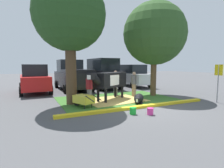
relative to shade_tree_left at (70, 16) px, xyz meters
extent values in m
plane|color=#4C4C4F|center=(2.79, -2.26, -4.34)|extent=(80.00, 80.00, 0.00)
cube|color=#386B28|center=(2.67, 0.11, -4.33)|extent=(6.51, 4.36, 0.02)
cube|color=yellow|center=(2.67, -2.22, -4.28)|extent=(7.71, 0.24, 0.12)
cube|color=tan|center=(2.35, -0.13, -4.31)|extent=(3.37, 2.64, 0.04)
cylinder|color=#4C3823|center=(0.00, 0.00, -2.76)|extent=(0.52, 0.52, 3.16)
sphere|color=#23471E|center=(0.00, 0.00, 0.05)|extent=(3.52, 3.52, 3.52)
cylinder|color=brown|center=(5.34, 0.24, -3.05)|extent=(0.37, 0.37, 2.56)
sphere|color=#2D5123|center=(5.34, 0.24, -0.40)|extent=(3.91, 3.91, 3.91)
cube|color=black|center=(2.23, 0.07, -3.18)|extent=(2.33, 1.80, 0.80)
cube|color=white|center=(2.10, -0.01, -3.18)|extent=(1.14, 1.08, 0.56)
cylinder|color=black|center=(1.10, -0.62, -3.08)|extent=(0.71, 0.60, 0.58)
cube|color=black|center=(0.82, -0.79, -2.90)|extent=(0.51, 0.45, 0.32)
cube|color=white|center=(0.65, -0.90, -2.94)|extent=(0.21, 0.23, 0.20)
cylinder|color=black|center=(1.62, -0.59, -3.96)|extent=(0.14, 0.14, 0.76)
cylinder|color=black|center=(1.37, -0.17, -3.96)|extent=(0.14, 0.14, 0.76)
cylinder|color=black|center=(3.09, 0.32, -3.96)|extent=(0.14, 0.14, 0.76)
cylinder|color=black|center=(2.84, 0.73, -3.96)|extent=(0.14, 0.14, 0.76)
cylinder|color=black|center=(3.25, 0.70, -3.43)|extent=(0.06, 0.06, 0.70)
ellipsoid|color=black|center=(3.24, -1.22, -4.10)|extent=(1.09, 1.14, 0.48)
cube|color=black|center=(2.85, -1.67, -4.08)|extent=(0.33, 0.34, 0.22)
cube|color=silver|center=(2.77, -1.76, -4.08)|extent=(0.11, 0.11, 0.16)
cylinder|color=black|center=(3.15, -1.60, -4.28)|extent=(0.31, 0.33, 0.10)
cylinder|color=slate|center=(3.16, 1.33, -3.92)|extent=(0.26, 0.26, 0.83)
cylinder|color=#9E7F5B|center=(3.16, 1.33, -3.23)|extent=(0.34, 0.34, 0.57)
sphere|color=#8C664C|center=(3.16, 1.33, -2.83)|extent=(0.22, 0.22, 0.22)
cylinder|color=#9E7F5B|center=(3.33, 1.19, -3.20)|extent=(0.09, 0.09, 0.54)
cylinder|color=#9E7F5B|center=(2.99, 1.47, -3.20)|extent=(0.09, 0.09, 0.54)
cylinder|color=slate|center=(0.81, -0.39, -3.95)|extent=(0.26, 0.26, 0.77)
cylinder|color=maroon|center=(0.81, -0.39, -3.30)|extent=(0.34, 0.34, 0.53)
sphere|color=tan|center=(0.81, -0.39, -2.93)|extent=(0.21, 0.21, 0.21)
cylinder|color=maroon|center=(0.79, -0.17, -3.28)|extent=(0.09, 0.09, 0.50)
cylinder|color=maroon|center=(0.84, -0.61, -3.28)|extent=(0.09, 0.09, 0.50)
cylinder|color=#9E7F5B|center=(3.98, 0.42, -3.94)|extent=(0.26, 0.26, 0.80)
cylinder|color=slate|center=(3.98, 0.42, -3.26)|extent=(0.34, 0.34, 0.55)
sphere|color=tan|center=(3.98, 0.42, -2.88)|extent=(0.22, 0.22, 0.22)
cylinder|color=slate|center=(4.02, 0.20, -3.23)|extent=(0.09, 0.09, 0.52)
cylinder|color=slate|center=(3.95, 0.64, -3.23)|extent=(0.09, 0.09, 0.52)
cube|color=gold|center=(0.33, -1.00, -3.94)|extent=(0.92, 1.07, 0.36)
cylinder|color=black|center=(0.12, -0.54, -4.16)|extent=(0.24, 0.37, 0.36)
cylinder|color=black|center=(0.26, -1.36, -4.22)|extent=(0.04, 0.04, 0.24)
cylinder|color=black|center=(0.66, -1.18, -4.22)|extent=(0.04, 0.04, 0.24)
cylinder|color=black|center=(0.40, -1.68, -3.82)|extent=(0.26, 0.50, 0.23)
cylinder|color=black|center=(0.80, -1.50, -3.82)|extent=(0.26, 0.50, 0.23)
cylinder|color=#99999E|center=(6.95, -2.98, -3.35)|extent=(0.06, 0.06, 1.97)
cube|color=yellow|center=(6.95, -2.98, -2.62)|extent=(0.08, 0.44, 0.56)
cylinder|color=green|center=(1.78, -2.94, -4.20)|extent=(0.26, 0.26, 0.27)
torus|color=green|center=(1.78, -2.94, -4.07)|extent=(0.28, 0.28, 0.02)
cylinder|color=#EA3893|center=(2.37, -3.30, -4.20)|extent=(0.25, 0.25, 0.27)
torus|color=#EA3893|center=(2.37, -3.30, -4.07)|extent=(0.27, 0.27, 0.02)
cube|color=red|center=(-1.51, 5.01, -3.57)|extent=(1.91, 4.44, 0.90)
cube|color=black|center=(-1.51, 5.01, -2.72)|extent=(1.64, 2.24, 0.80)
cylinder|color=black|center=(-2.45, 6.42, -4.02)|extent=(0.24, 0.65, 0.64)
cylinder|color=black|center=(-0.65, 6.47, -4.02)|extent=(0.24, 0.65, 0.64)
cylinder|color=black|center=(-2.38, 3.56, -4.02)|extent=(0.24, 0.65, 0.64)
cylinder|color=black|center=(-0.58, 3.61, -4.02)|extent=(0.24, 0.65, 0.64)
cube|color=black|center=(1.33, 5.35, -3.47)|extent=(2.13, 5.45, 1.10)
cube|color=black|center=(1.31, 6.30, -2.42)|extent=(1.88, 1.84, 1.00)
cube|color=black|center=(1.36, 4.14, -2.80)|extent=(1.97, 2.75, 0.24)
cylinder|color=black|center=(0.29, 7.08, -4.02)|extent=(0.24, 0.65, 0.64)
cylinder|color=black|center=(2.29, 7.13, -4.02)|extent=(0.24, 0.65, 0.64)
cylinder|color=black|center=(0.37, 3.57, -4.02)|extent=(0.24, 0.65, 0.64)
cylinder|color=black|center=(2.37, 3.62, -4.02)|extent=(0.24, 0.65, 0.64)
cube|color=black|center=(3.84, 5.19, -3.42)|extent=(2.01, 4.65, 1.20)
cube|color=black|center=(3.84, 5.19, -2.32)|extent=(1.75, 3.24, 1.00)
cylinder|color=black|center=(2.86, 6.66, -4.02)|extent=(0.24, 0.65, 0.64)
cylinder|color=black|center=(4.76, 6.71, -4.02)|extent=(0.24, 0.65, 0.64)
cylinder|color=black|center=(2.93, 3.67, -4.02)|extent=(0.24, 0.65, 0.64)
cylinder|color=black|center=(4.83, 3.72, -4.02)|extent=(0.24, 0.65, 0.64)
cube|color=silver|center=(6.89, 5.15, -3.57)|extent=(1.91, 4.44, 0.90)
cube|color=black|center=(6.89, 5.15, -2.72)|extent=(1.64, 2.24, 0.80)
cylinder|color=black|center=(5.96, 6.56, -4.02)|extent=(0.24, 0.65, 0.64)
cylinder|color=black|center=(7.76, 6.60, -4.02)|extent=(0.24, 0.65, 0.64)
cylinder|color=black|center=(6.03, 3.70, -4.02)|extent=(0.24, 0.65, 0.64)
cylinder|color=black|center=(7.83, 3.74, -4.02)|extent=(0.24, 0.65, 0.64)
camera|label=1|loc=(-1.98, -8.85, -2.38)|focal=28.43mm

